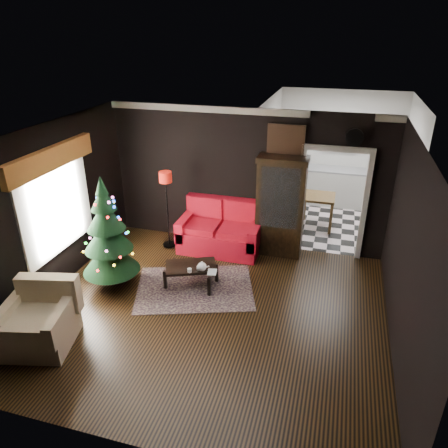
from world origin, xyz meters
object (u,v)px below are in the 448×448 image
(coffee_table, at_px, (191,275))
(teapot, at_px, (202,266))
(curio_cabinet, at_px, (280,209))
(floor_lamp, at_px, (167,210))
(christmas_tree, at_px, (107,233))
(loveseat, at_px, (220,227))
(kitchen_table, at_px, (317,211))
(wall_clock, at_px, (354,137))
(armchair, at_px, (37,318))

(coffee_table, relative_size, teapot, 4.97)
(curio_cabinet, xyz_separation_m, teapot, (-1.04, -1.73, -0.47))
(floor_lamp, bearing_deg, christmas_tree, -103.28)
(loveseat, xyz_separation_m, curio_cabinet, (1.15, 0.22, 0.45))
(loveseat, height_order, curio_cabinet, curio_cabinet)
(curio_cabinet, relative_size, coffee_table, 2.19)
(curio_cabinet, height_order, coffee_table, curio_cabinet)
(teapot, distance_m, kitchen_table, 3.58)
(teapot, bearing_deg, wall_clock, 40.45)
(floor_lamp, distance_m, christmas_tree, 1.69)
(loveseat, relative_size, curio_cabinet, 0.89)
(coffee_table, bearing_deg, floor_lamp, 126.89)
(loveseat, xyz_separation_m, armchair, (-1.68, -3.41, -0.04))
(wall_clock, bearing_deg, teapot, -139.55)
(kitchen_table, bearing_deg, wall_clock, -66.25)
(armchair, distance_m, coffee_table, 2.56)
(loveseat, distance_m, wall_clock, 3.04)
(christmas_tree, bearing_deg, teapot, 10.39)
(teapot, bearing_deg, armchair, -133.33)
(floor_lamp, height_order, coffee_table, floor_lamp)
(floor_lamp, relative_size, wall_clock, 4.97)
(armchair, height_order, coffee_table, armchair)
(loveseat, distance_m, christmas_tree, 2.36)
(floor_lamp, relative_size, armchair, 1.68)
(loveseat, height_order, floor_lamp, floor_lamp)
(armchair, bearing_deg, loveseat, 50.53)
(armchair, xyz_separation_m, kitchen_table, (3.48, 5.06, -0.09))
(curio_cabinet, relative_size, floor_lamp, 1.20)
(curio_cabinet, height_order, wall_clock, wall_clock)
(loveseat, height_order, kitchen_table, loveseat)
(curio_cabinet, bearing_deg, armchair, -127.96)
(coffee_table, bearing_deg, curio_cabinet, 51.74)
(coffee_table, distance_m, teapot, 0.38)
(christmas_tree, distance_m, wall_clock, 4.57)
(floor_lamp, xyz_separation_m, wall_clock, (3.40, 0.56, 1.55))
(floor_lamp, xyz_separation_m, kitchen_table, (2.85, 1.81, -0.45))
(curio_cabinet, bearing_deg, floor_lamp, -170.12)
(floor_lamp, xyz_separation_m, teapot, (1.16, -1.34, -0.35))
(curio_cabinet, xyz_separation_m, floor_lamp, (-2.20, -0.38, -0.12))
(floor_lamp, xyz_separation_m, armchair, (-0.63, -3.25, -0.37))
(armchair, bearing_deg, floor_lamp, 65.79)
(wall_clock, bearing_deg, coffee_table, -144.02)
(loveseat, xyz_separation_m, teapot, (0.11, -1.51, -0.02))
(armchair, bearing_deg, kitchen_table, 42.26)
(curio_cabinet, height_order, teapot, curio_cabinet)
(coffee_table, bearing_deg, teapot, -24.58)
(curio_cabinet, bearing_deg, coffee_table, -128.26)
(loveseat, bearing_deg, floor_lamp, -171.17)
(teapot, bearing_deg, loveseat, 94.32)
(curio_cabinet, distance_m, floor_lamp, 2.24)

